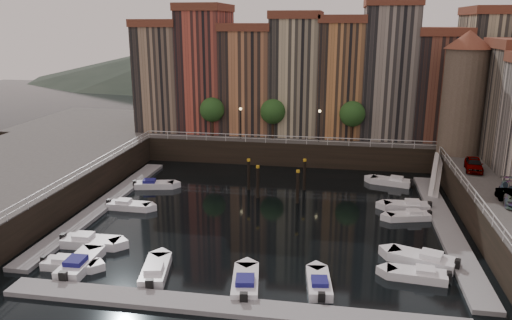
% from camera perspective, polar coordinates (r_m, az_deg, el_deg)
% --- Properties ---
extents(ground, '(200.00, 200.00, 0.00)m').
position_cam_1_polar(ground, '(48.07, 1.24, -6.00)').
color(ground, black).
rests_on(ground, ground).
extents(quay_far, '(80.00, 20.00, 3.00)m').
position_cam_1_polar(quay_far, '(72.37, 4.32, 2.56)').
color(quay_far, black).
rests_on(quay_far, ground).
extents(dock_left, '(2.00, 28.00, 0.35)m').
position_cam_1_polar(dock_left, '(51.89, -16.99, -4.85)').
color(dock_left, gray).
rests_on(dock_left, ground).
extents(dock_right, '(2.00, 28.00, 0.35)m').
position_cam_1_polar(dock_right, '(47.61, 20.86, -7.06)').
color(dock_right, gray).
rests_on(dock_right, ground).
extents(dock_near, '(30.00, 2.00, 0.35)m').
position_cam_1_polar(dock_near, '(32.99, -3.35, -16.41)').
color(dock_near, gray).
rests_on(dock_near, ground).
extents(mountains, '(145.00, 100.00, 18.00)m').
position_cam_1_polar(mountains, '(154.63, 8.12, 11.71)').
color(mountains, '#2D382D').
rests_on(mountains, ground).
extents(far_terrace, '(48.70, 10.30, 17.50)m').
position_cam_1_polar(far_terrace, '(68.16, 7.08, 9.75)').
color(far_terrace, '#9B7E62').
rests_on(far_terrace, quay_far).
extents(corner_tower, '(5.20, 5.20, 13.80)m').
position_cam_1_polar(corner_tower, '(60.72, 22.66, 7.28)').
color(corner_tower, '#6B5B4C').
rests_on(corner_tower, quay_right).
extents(promenade_trees, '(21.20, 3.20, 5.20)m').
position_cam_1_polar(promenade_trees, '(63.91, 2.53, 5.53)').
color(promenade_trees, black).
rests_on(promenade_trees, quay_far).
extents(street_lamps, '(10.36, 0.36, 4.18)m').
position_cam_1_polar(street_lamps, '(63.01, 2.70, 4.74)').
color(street_lamps, black).
rests_on(street_lamps, quay_far).
extents(railings, '(36.08, 34.04, 0.52)m').
position_cam_1_polar(railings, '(51.46, 2.07, -0.11)').
color(railings, white).
rests_on(railings, ground).
extents(gangway, '(2.78, 8.32, 3.73)m').
position_cam_1_polar(gangway, '(57.44, 19.93, -1.33)').
color(gangway, white).
rests_on(gangway, ground).
extents(mooring_pilings, '(6.30, 4.59, 3.78)m').
position_cam_1_polar(mooring_pilings, '(52.29, 2.41, -2.30)').
color(mooring_pilings, black).
rests_on(mooring_pilings, ground).
extents(boat_left_0, '(4.26, 1.63, 0.97)m').
position_cam_1_polar(boat_left_0, '(40.14, -20.60, -11.06)').
color(boat_left_0, white).
rests_on(boat_left_0, ground).
extents(boat_left_1, '(4.93, 1.91, 1.13)m').
position_cam_1_polar(boat_left_1, '(43.22, -18.46, -8.85)').
color(boat_left_1, white).
rests_on(boat_left_1, ground).
extents(boat_left_2, '(4.39, 1.67, 1.01)m').
position_cam_1_polar(boat_left_2, '(50.41, -14.39, -5.06)').
color(boat_left_2, white).
rests_on(boat_left_2, ground).
extents(boat_left_3, '(4.54, 2.44, 1.02)m').
position_cam_1_polar(boat_left_3, '(56.09, -11.63, -2.78)').
color(boat_left_3, white).
rests_on(boat_left_3, ground).
extents(boat_right_0, '(4.44, 1.98, 1.00)m').
position_cam_1_polar(boat_right_0, '(37.99, 18.06, -12.36)').
color(boat_right_0, white).
rests_on(boat_right_0, ground).
extents(boat_right_1, '(5.20, 3.44, 1.17)m').
position_cam_1_polar(boat_right_1, '(40.22, 18.61, -10.71)').
color(boat_right_1, white).
rests_on(boat_right_1, ground).
extents(boat_right_2, '(4.21, 2.45, 0.94)m').
position_cam_1_polar(boat_right_2, '(48.46, 17.12, -6.14)').
color(boat_right_2, white).
rests_on(boat_right_2, ground).
extents(boat_right_3, '(4.54, 1.85, 1.03)m').
position_cam_1_polar(boat_right_3, '(50.90, 16.91, -5.04)').
color(boat_right_3, white).
rests_on(boat_right_3, ground).
extents(boat_right_4, '(4.73, 2.78, 1.06)m').
position_cam_1_polar(boat_right_4, '(58.01, 15.27, -2.39)').
color(boat_right_4, white).
rests_on(boat_right_4, ground).
extents(boat_near_0, '(1.99, 5.07, 1.16)m').
position_cam_1_polar(boat_near_0, '(39.78, -19.51, -11.10)').
color(boat_near_0, white).
rests_on(boat_near_0, ground).
extents(boat_near_1, '(2.57, 4.91, 1.10)m').
position_cam_1_polar(boat_near_1, '(37.35, -11.43, -12.31)').
color(boat_near_1, white).
rests_on(boat_near_1, ground).
extents(boat_near_2, '(2.41, 4.97, 1.12)m').
position_cam_1_polar(boat_near_2, '(35.14, -1.22, -13.86)').
color(boat_near_2, white).
rests_on(boat_near_2, ground).
extents(boat_near_3, '(2.08, 4.41, 0.99)m').
position_cam_1_polar(boat_near_3, '(35.38, 7.21, -13.85)').
color(boat_near_3, white).
rests_on(boat_near_3, ground).
extents(car_a, '(2.16, 4.21, 1.37)m').
position_cam_1_polar(car_a, '(54.90, 23.61, -0.54)').
color(car_a, gray).
rests_on(car_a, quay_right).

